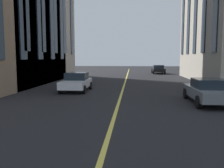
% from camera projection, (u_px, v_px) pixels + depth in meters
% --- Properties ---
extents(lane_centre_line, '(80.00, 0.16, 0.01)m').
position_uv_depth(lane_centre_line, '(120.00, 97.00, 15.23)').
color(lane_centre_line, '#D8C64C').
rests_on(lane_centre_line, ground_plane).
extents(car_black_near, '(4.40, 1.95, 1.37)m').
position_uv_depth(car_black_near, '(158.00, 69.00, 38.67)').
color(car_black_near, black).
rests_on(car_black_near, ground_plane).
extents(car_grey_oncoming, '(4.40, 1.95, 1.37)m').
position_uv_depth(car_grey_oncoming, '(208.00, 91.00, 13.17)').
color(car_grey_oncoming, slate).
rests_on(car_grey_oncoming, ground_plane).
extents(car_white_parked_b, '(3.90, 1.89, 1.40)m').
position_uv_depth(car_white_parked_b, '(76.00, 82.00, 18.15)').
color(car_white_parked_b, silver).
rests_on(car_white_parked_b, ground_plane).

